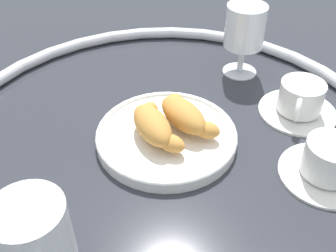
# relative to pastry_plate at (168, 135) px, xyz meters

# --- Properties ---
(ground_plane) EXTENTS (2.20, 2.20, 0.00)m
(ground_plane) POSITION_rel_pastry_plate_xyz_m (0.00, -0.00, -0.01)
(ground_plane) COLOR #2D3038
(table_chrome_rim) EXTENTS (0.75, 0.75, 0.02)m
(table_chrome_rim) POSITION_rel_pastry_plate_xyz_m (0.00, -0.00, 0.00)
(table_chrome_rim) COLOR silver
(table_chrome_rim) RESTS_ON ground_plane
(pastry_plate) EXTENTS (0.23, 0.23, 0.02)m
(pastry_plate) POSITION_rel_pastry_plate_xyz_m (0.00, 0.00, 0.00)
(pastry_plate) COLOR white
(pastry_plate) RESTS_ON ground_plane
(croissant_large) EXTENTS (0.13, 0.09, 0.04)m
(croissant_large) POSITION_rel_pastry_plate_xyz_m (0.01, -0.02, 0.03)
(croissant_large) COLOR #CC893D
(croissant_large) RESTS_ON pastry_plate
(croissant_small) EXTENTS (0.12, 0.10, 0.04)m
(croissant_small) POSITION_rel_pastry_plate_xyz_m (-0.01, 0.03, 0.03)
(croissant_small) COLOR #CC893D
(croissant_small) RESTS_ON pastry_plate
(coffee_cup_near) EXTENTS (0.14, 0.14, 0.06)m
(coffee_cup_near) POSITION_rel_pastry_plate_xyz_m (-0.03, 0.24, 0.01)
(coffee_cup_near) COLOR white
(coffee_cup_near) RESTS_ON ground_plane
(coffee_cup_far) EXTENTS (0.14, 0.14, 0.06)m
(coffee_cup_far) POSITION_rel_pastry_plate_xyz_m (0.11, 0.22, 0.01)
(coffee_cup_far) COLOR white
(coffee_cup_far) RESTS_ON ground_plane
(juice_glass_left) EXTENTS (0.08, 0.08, 0.14)m
(juice_glass_left) POSITION_rel_pastry_plate_xyz_m (0.23, -0.17, 0.08)
(juice_glass_left) COLOR white
(juice_glass_left) RESTS_ON ground_plane
(juice_glass_right) EXTENTS (0.08, 0.08, 0.14)m
(juice_glass_right) POSITION_rel_pastry_plate_xyz_m (-0.18, 0.18, 0.08)
(juice_glass_right) COLOR white
(juice_glass_right) RESTS_ON ground_plane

